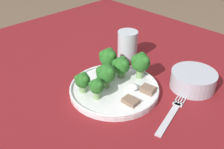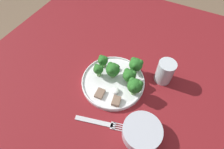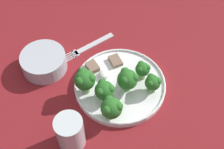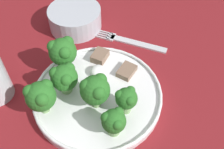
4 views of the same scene
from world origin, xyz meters
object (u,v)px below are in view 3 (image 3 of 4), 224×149
dinner_plate (119,85)px  drinking_glass (70,134)px  fork (87,47)px  cream_bowl (44,62)px

dinner_plate → drinking_glass: 0.19m
fork → drinking_glass: size_ratio=1.91×
dinner_plate → drinking_glass: bearing=122.8°
fork → drinking_glass: 0.29m
cream_bowl → drinking_glass: size_ratio=1.30×
dinner_plate → cream_bowl: 0.21m
drinking_glass → dinner_plate: bearing=-57.2°
cream_bowl → drinking_glass: drinking_glass is taller
fork → drinking_glass: drinking_glass is taller
cream_bowl → dinner_plate: bearing=-129.2°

